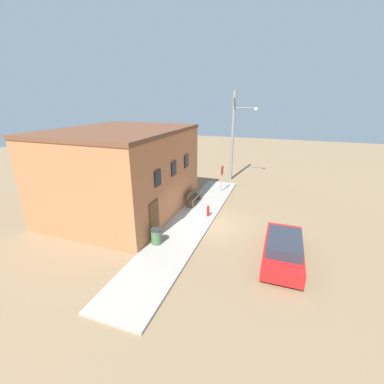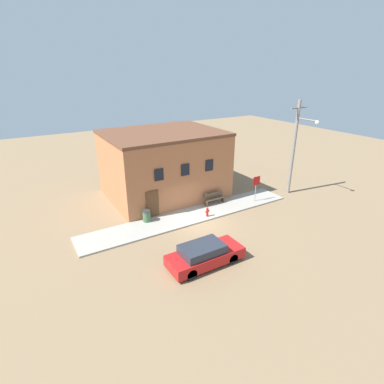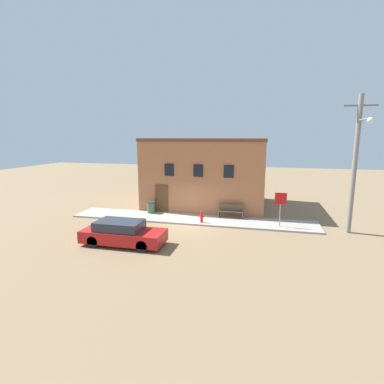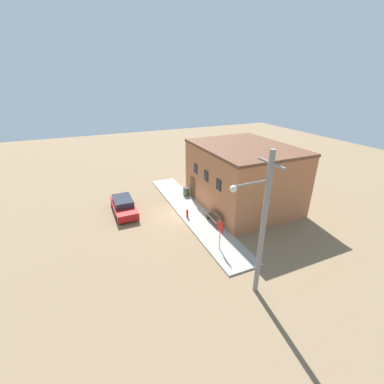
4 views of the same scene
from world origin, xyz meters
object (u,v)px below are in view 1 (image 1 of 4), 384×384
at_px(stop_sign, 222,174).
at_px(parked_car, 283,249).
at_px(utility_pole, 234,134).
at_px(trash_bin, 156,236).
at_px(bench, 193,197).
at_px(fire_hydrant, 208,211).

relative_size(stop_sign, parked_car, 0.49).
bearing_deg(utility_pole, trash_bin, 174.05).
relative_size(stop_sign, utility_pole, 0.27).
bearing_deg(stop_sign, trash_bin, 171.78).
height_order(utility_pole, parked_car, utility_pole).
bearing_deg(bench, parked_car, -128.72).
bearing_deg(trash_bin, utility_pole, -5.95).
distance_m(fire_hydrant, parked_car, 5.84).
relative_size(fire_hydrant, trash_bin, 0.89).
relative_size(fire_hydrant, stop_sign, 0.34).
distance_m(bench, utility_pole, 8.34).
bearing_deg(parked_car, stop_sign, 31.07).
relative_size(bench, utility_pole, 0.22).
bearing_deg(fire_hydrant, trash_bin, 158.82).
relative_size(stop_sign, trash_bin, 2.59).
bearing_deg(bench, fire_hydrant, -136.89).
xyz_separation_m(trash_bin, parked_car, (0.85, -6.40, 0.09)).
height_order(trash_bin, parked_car, parked_car).
bearing_deg(parked_car, utility_pole, 21.91).
bearing_deg(parked_car, trash_bin, 97.58).
height_order(bench, parked_car, parked_car).
xyz_separation_m(bench, parked_car, (-5.15, -6.42, 0.04)).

